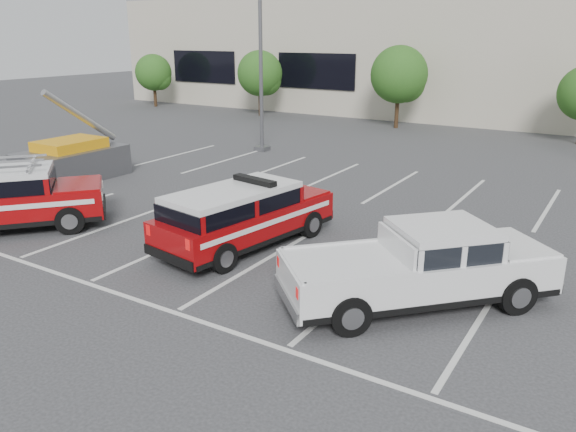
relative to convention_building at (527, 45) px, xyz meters
The scene contains 11 objects.
ground 32.21m from the convention_building, 90.33° to the right, with size 120.00×120.00×0.00m, color #303033.
stall_markings 27.77m from the convention_building, 90.38° to the right, with size 23.00×15.00×0.01m, color silver.
convention_building is the anchor object (origin of this frame).
tree_far_left 27.03m from the convention_building, 158.63° to the right, with size 2.77×2.77×3.99m.
tree_left 18.11m from the convention_building, 146.95° to the right, with size 3.07×3.07×4.42m.
tree_mid_left 11.19m from the convention_building, 117.40° to the right, with size 3.37×3.37×4.85m.
light_pole_left 21.49m from the convention_building, 112.39° to the right, with size 0.90×0.60×10.24m.
fire_chief_suv 31.15m from the convention_building, 92.25° to the right, with size 2.70×5.40×1.81m.
white_pickup 32.14m from the convention_building, 82.97° to the right, with size 5.28×5.36×1.72m.
ladder_suv 34.55m from the convention_building, 103.26° to the right, with size 4.90×5.21×2.03m.
utility_rig 31.02m from the convention_building, 111.77° to the right, with size 3.48×4.18×3.53m.
Camera 1 is at (7.45, -10.38, 5.46)m, focal length 35.00 mm.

